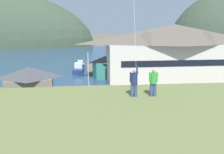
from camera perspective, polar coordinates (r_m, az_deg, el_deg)
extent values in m
plane|color=#66604C|center=(25.86, 2.46, -11.38)|extent=(600.00, 600.00, 0.00)
cube|color=gray|center=(30.45, 1.08, -7.58)|extent=(40.00, 20.00, 0.10)
cube|color=navy|center=(84.17, -3.53, 5.00)|extent=(360.00, 84.00, 0.03)
cube|color=beige|center=(48.06, 14.31, 3.53)|extent=(25.62, 8.52, 6.95)
cube|color=black|center=(44.22, 16.23, 3.16)|extent=(21.69, 0.36, 1.10)
pyramid|color=#60564C|center=(47.60, 14.64, 9.87)|extent=(27.16, 9.36, 3.68)
pyramid|color=#60564C|center=(44.48, 8.28, 9.32)|extent=(4.56, 4.56, 2.58)
pyramid|color=#60564C|center=(48.71, 21.61, 8.83)|extent=(4.56, 4.56, 2.58)
cube|color=#756B5B|center=(32.90, -18.81, -3.40)|extent=(6.11, 4.64, 3.77)
pyramid|color=#47474C|center=(32.33, -19.12, 1.05)|extent=(6.60, 5.10, 1.42)
cube|color=black|center=(31.08, -19.17, -5.40)|extent=(1.10, 0.17, 2.64)
cube|color=#338475|center=(48.40, -1.59, 1.69)|extent=(5.12, 4.36, 3.18)
pyramid|color=#47474C|center=(48.05, -1.60, 4.29)|extent=(5.55, 4.77, 1.25)
cube|color=black|center=(46.77, -1.00, 0.73)|extent=(1.09, 0.26, 2.23)
cube|color=#70604C|center=(56.82, -4.33, 1.94)|extent=(3.20, 12.49, 0.70)
cube|color=navy|center=(55.41, -7.94, 1.70)|extent=(2.52, 7.42, 0.90)
cube|color=navy|center=(55.32, -7.95, 2.24)|extent=(2.44, 7.20, 0.16)
cube|color=silver|center=(54.67, -8.00, 2.79)|extent=(1.70, 2.25, 1.10)
cube|color=navy|center=(53.82, -0.48, 1.51)|extent=(2.53, 7.37, 0.90)
cube|color=navy|center=(53.73, -0.48, 2.07)|extent=(2.46, 7.15, 0.16)
cube|color=silver|center=(53.08, -0.44, 2.64)|extent=(1.70, 2.24, 1.10)
cube|color=#A8A399|center=(59.12, -7.50, 2.36)|extent=(1.91, 5.56, 0.90)
cube|color=#B7B2A8|center=(59.03, -7.51, 2.87)|extent=(1.86, 5.39, 0.16)
cube|color=silver|center=(58.53, -7.55, 3.41)|extent=(1.28, 1.69, 1.10)
cube|color=red|center=(31.82, -5.41, -5.30)|extent=(4.26, 1.93, 0.80)
cube|color=#B11A15|center=(31.61, -5.71, -4.01)|extent=(2.15, 1.67, 0.70)
cube|color=black|center=(31.62, -5.71, -4.07)|extent=(2.19, 1.70, 0.32)
cylinder|color=black|center=(31.07, -2.90, -6.47)|extent=(0.65, 0.24, 0.64)
cylinder|color=black|center=(32.81, -2.97, -5.46)|extent=(0.65, 0.24, 0.64)
cylinder|color=black|center=(31.14, -7.96, -6.53)|extent=(0.65, 0.24, 0.64)
cylinder|color=black|center=(32.88, -7.76, -5.52)|extent=(0.65, 0.24, 0.64)
cube|color=#9EA3A8|center=(33.28, 18.83, -5.13)|extent=(4.24, 1.89, 0.80)
cube|color=gray|center=(33.01, 18.68, -3.91)|extent=(2.13, 1.65, 0.70)
cube|color=black|center=(33.02, 18.68, -3.96)|extent=(2.18, 1.68, 0.32)
cylinder|color=black|center=(33.24, 21.60, -6.08)|extent=(0.64, 0.23, 0.64)
cylinder|color=black|center=(34.78, 20.16, -5.19)|extent=(0.64, 0.23, 0.64)
cylinder|color=black|center=(32.04, 17.28, -6.44)|extent=(0.64, 0.23, 0.64)
cylinder|color=black|center=(33.63, 16.00, -5.49)|extent=(0.64, 0.23, 0.64)
cube|color=silver|center=(26.60, -5.95, -8.85)|extent=(4.24, 1.90, 0.80)
cube|color=beige|center=(26.34, -6.31, -7.33)|extent=(2.14, 1.65, 0.70)
cube|color=black|center=(26.36, -6.31, -7.40)|extent=(2.18, 1.68, 0.32)
cylinder|color=black|center=(25.96, -2.81, -10.29)|extent=(0.64, 0.23, 0.64)
cylinder|color=black|center=(27.66, -3.12, -8.85)|extent=(0.64, 0.23, 0.64)
cylinder|color=black|center=(25.91, -8.95, -10.47)|extent=(0.64, 0.23, 0.64)
cylinder|color=black|center=(27.62, -8.85, -9.02)|extent=(0.64, 0.23, 0.64)
cube|color=slate|center=(27.00, 18.49, -9.11)|extent=(4.29, 2.02, 0.80)
cube|color=#5B5B5F|center=(26.81, 18.88, -7.58)|extent=(2.18, 1.71, 0.70)
cube|color=black|center=(26.82, 18.88, -7.65)|extent=(2.22, 1.74, 0.32)
cylinder|color=black|center=(27.33, 14.97, -9.52)|extent=(0.65, 0.25, 0.64)
cylinder|color=black|center=(25.80, 16.63, -10.95)|extent=(0.65, 0.25, 0.64)
cylinder|color=black|center=(28.51, 20.06, -8.94)|extent=(0.65, 0.25, 0.64)
cylinder|color=black|center=(27.05, 21.94, -10.25)|extent=(0.65, 0.25, 0.64)
cube|color=#9EA3A8|center=(26.16, -24.64, -10.30)|extent=(4.34, 2.15, 0.80)
cube|color=gray|center=(25.86, -24.46, -8.76)|extent=(2.23, 1.77, 0.70)
cube|color=black|center=(25.87, -24.46, -8.83)|extent=(2.27, 1.81, 0.32)
cylinder|color=black|center=(26.84, -21.24, -10.36)|extent=(0.66, 0.27, 0.64)
cylinder|color=black|center=(25.18, -21.97, -11.93)|extent=(0.66, 0.27, 0.64)
cylinder|color=#ADADB2|center=(34.67, -5.67, 0.44)|extent=(0.16, 0.16, 6.49)
cube|color=#4C4C51|center=(34.52, -5.78, 5.67)|extent=(0.24, 0.70, 0.20)
cylinder|color=#384770|center=(14.71, 4.82, -3.11)|extent=(0.20, 0.20, 0.82)
cylinder|color=#384770|center=(14.73, 5.67, -3.11)|extent=(0.20, 0.20, 0.82)
cylinder|color=navy|center=(14.55, 5.30, -0.34)|extent=(0.40, 0.40, 0.64)
sphere|color=tan|center=(14.45, 5.34, 1.52)|extent=(0.24, 0.24, 0.24)
cylinder|color=navy|center=(14.64, 5.99, 1.72)|extent=(0.18, 0.56, 0.43)
cylinder|color=navy|center=(14.52, 4.44, -0.06)|extent=(0.11, 0.11, 0.60)
cylinder|color=#384770|center=(14.92, 9.33, -3.02)|extent=(0.20, 0.20, 0.82)
cylinder|color=#384770|center=(14.97, 10.15, -3.00)|extent=(0.20, 0.20, 0.82)
cylinder|color=green|center=(14.77, 9.84, -0.27)|extent=(0.40, 0.40, 0.64)
sphere|color=tan|center=(14.68, 9.91, 1.56)|extent=(0.24, 0.24, 0.24)
cylinder|color=green|center=(14.71, 9.02, -0.02)|extent=(0.11, 0.11, 0.60)
cylinder|color=green|center=(14.81, 10.68, 0.00)|extent=(0.11, 0.11, 0.60)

